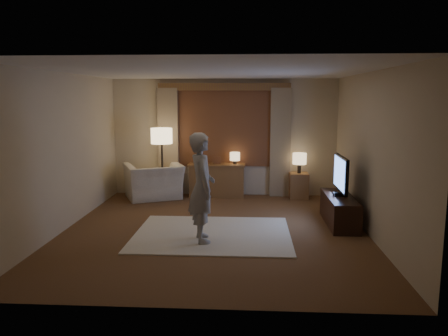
# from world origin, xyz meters

# --- Properties ---
(room) EXTENTS (5.04, 5.54, 2.64)m
(room) POSITION_xyz_m (0.00, 0.50, 1.33)
(room) COLOR brown
(room) RESTS_ON ground
(rug) EXTENTS (2.50, 2.00, 0.02)m
(rug) POSITION_xyz_m (-0.01, -0.24, 0.01)
(rug) COLOR silver
(rug) RESTS_ON floor
(sideboard) EXTENTS (1.20, 0.40, 0.70)m
(sideboard) POSITION_xyz_m (-0.15, 2.50, 0.35)
(sideboard) COLOR brown
(sideboard) RESTS_ON floor
(picture_frame) EXTENTS (0.16, 0.02, 0.20)m
(picture_frame) POSITION_xyz_m (-0.15, 2.50, 0.80)
(picture_frame) COLOR brown
(picture_frame) RESTS_ON sideboard
(plant) EXTENTS (0.17, 0.13, 0.30)m
(plant) POSITION_xyz_m (-0.55, 2.50, 0.85)
(plant) COLOR #999999
(plant) RESTS_ON sideboard
(table_lamp_sideboard) EXTENTS (0.22, 0.22, 0.30)m
(table_lamp_sideboard) POSITION_xyz_m (0.25, 2.50, 0.90)
(table_lamp_sideboard) COLOR black
(table_lamp_sideboard) RESTS_ON sideboard
(floor_lamp) EXTENTS (0.45, 0.45, 1.55)m
(floor_lamp) POSITION_xyz_m (-1.30, 2.14, 1.30)
(floor_lamp) COLOR black
(floor_lamp) RESTS_ON floor
(armchair) EXTENTS (1.49, 1.42, 0.76)m
(armchair) POSITION_xyz_m (-1.51, 2.25, 0.38)
(armchair) COLOR beige
(armchair) RESTS_ON floor
(side_table) EXTENTS (0.40, 0.40, 0.56)m
(side_table) POSITION_xyz_m (1.66, 2.45, 0.28)
(side_table) COLOR brown
(side_table) RESTS_ON floor
(table_lamp_side) EXTENTS (0.30, 0.30, 0.44)m
(table_lamp_side) POSITION_xyz_m (1.66, 2.45, 0.87)
(table_lamp_side) COLOR black
(table_lamp_side) RESTS_ON side_table
(tv_stand) EXTENTS (0.45, 1.40, 0.50)m
(tv_stand) POSITION_xyz_m (2.15, 0.49, 0.25)
(tv_stand) COLOR black
(tv_stand) RESTS_ON floor
(tv) EXTENTS (0.24, 0.97, 0.70)m
(tv) POSITION_xyz_m (2.15, 0.49, 0.89)
(tv) COLOR black
(tv) RESTS_ON tv_stand
(person) EXTENTS (0.55, 0.69, 1.66)m
(person) POSITION_xyz_m (-0.14, -0.58, 0.85)
(person) COLOR #B2ACA5
(person) RESTS_ON rug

